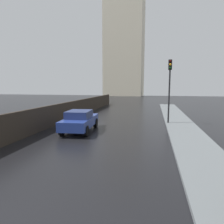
# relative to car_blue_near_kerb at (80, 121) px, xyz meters

# --- Properties ---
(car_blue_near_kerb) EXTENTS (1.99, 4.26, 1.40)m
(car_blue_near_kerb) POSITION_rel_car_blue_near_kerb_xyz_m (0.00, 0.00, 0.00)
(car_blue_near_kerb) COLOR navy
(car_blue_near_kerb) RESTS_ON ground
(traffic_light) EXTENTS (0.26, 0.39, 4.83)m
(traffic_light) POSITION_rel_car_blue_near_kerb_xyz_m (5.92, 3.66, 2.73)
(traffic_light) COLOR black
(traffic_light) RESTS_ON sidewalk_strip
(distant_tower) EXTENTS (11.68, 8.87, 34.73)m
(distant_tower) POSITION_rel_car_blue_near_kerb_xyz_m (-4.33, 49.57, 14.27)
(distant_tower) COLOR beige
(distant_tower) RESTS_ON ground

